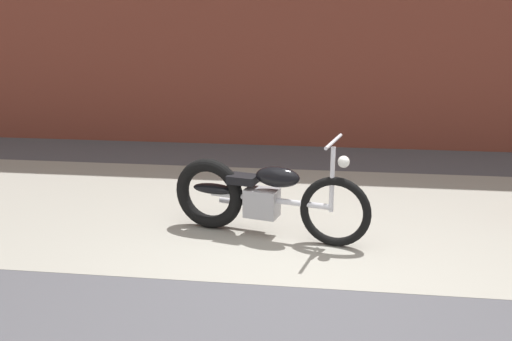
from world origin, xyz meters
TOP-DOWN VIEW (x-y plane):
  - ground_plane at (0.00, 0.00)m, footprint 80.00×80.00m
  - sidewalk_slab at (0.00, 1.75)m, footprint 36.00×3.50m
  - motorcycle_black at (-0.49, 1.08)m, footprint 1.97×0.74m

SIDE VIEW (x-z plane):
  - ground_plane at x=0.00m, z-range 0.00..0.00m
  - sidewalk_slab at x=0.00m, z-range 0.00..0.01m
  - motorcycle_black at x=-0.49m, z-range -0.12..0.91m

